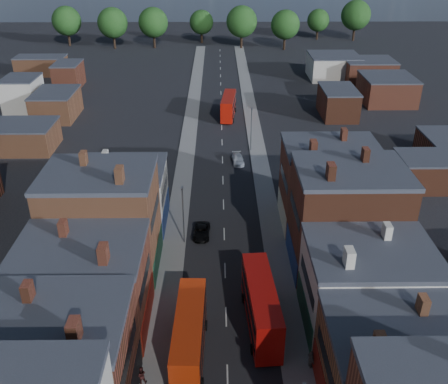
{
  "coord_description": "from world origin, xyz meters",
  "views": [
    {
      "loc": [
        -0.71,
        -24.1,
        36.29
      ],
      "look_at": [
        0.0,
        33.98,
        5.31
      ],
      "focal_mm": 40.0,
      "sensor_mm": 36.0,
      "label": 1
    }
  ],
  "objects_px": {
    "bus_1": "(261,305)",
    "ped_3": "(311,360)",
    "bus_2": "(228,106)",
    "ped_1": "(141,375)",
    "car_2": "(202,231)",
    "car_3": "(238,159)",
    "bus_0": "(190,336)"
  },
  "relations": [
    {
      "from": "bus_1",
      "to": "car_3",
      "type": "bearing_deg",
      "value": 87.38
    },
    {
      "from": "bus_2",
      "to": "car_2",
      "type": "xyz_separation_m",
      "value": [
        -4.51,
        -46.73,
        -1.87
      ]
    },
    {
      "from": "ped_3",
      "to": "bus_1",
      "type": "bearing_deg",
      "value": 19.82
    },
    {
      "from": "bus_0",
      "to": "bus_2",
      "type": "xyz_separation_m",
      "value": [
        5.0,
        67.83,
        -0.14
      ]
    },
    {
      "from": "car_3",
      "to": "ped_1",
      "type": "bearing_deg",
      "value": -107.12
    },
    {
      "from": "bus_0",
      "to": "ped_1",
      "type": "distance_m",
      "value": 5.48
    },
    {
      "from": "bus_2",
      "to": "car_2",
      "type": "relative_size",
      "value": 2.38
    },
    {
      "from": "ped_1",
      "to": "bus_2",
      "type": "bearing_deg",
      "value": -106.35
    },
    {
      "from": "car_3",
      "to": "ped_3",
      "type": "relative_size",
      "value": 2.39
    },
    {
      "from": "car_3",
      "to": "ped_1",
      "type": "relative_size",
      "value": 2.48
    },
    {
      "from": "car_2",
      "to": "bus_2",
      "type": "bearing_deg",
      "value": 86.71
    },
    {
      "from": "ped_3",
      "to": "car_2",
      "type": "bearing_deg",
      "value": 8.56
    },
    {
      "from": "car_3",
      "to": "ped_3",
      "type": "bearing_deg",
      "value": -88.46
    },
    {
      "from": "bus_2",
      "to": "ped_1",
      "type": "distance_m",
      "value": 71.57
    },
    {
      "from": "car_3",
      "to": "ped_3",
      "type": "xyz_separation_m",
      "value": [
        5.04,
        -45.68,
        0.41
      ]
    },
    {
      "from": "car_3",
      "to": "bus_0",
      "type": "bearing_deg",
      "value": -102.71
    },
    {
      "from": "bus_2",
      "to": "car_3",
      "type": "distance_m",
      "value": 23.81
    },
    {
      "from": "bus_0",
      "to": "ped_3",
      "type": "xyz_separation_m",
      "value": [
        11.2,
        -1.55,
        -1.58
      ]
    },
    {
      "from": "car_3",
      "to": "ped_3",
      "type": "height_order",
      "value": "ped_3"
    },
    {
      "from": "bus_2",
      "to": "ped_3",
      "type": "xyz_separation_m",
      "value": [
        6.2,
        -69.38,
        -1.44
      ]
    },
    {
      "from": "car_3",
      "to": "ped_1",
      "type": "xyz_separation_m",
      "value": [
        -10.36,
        -47.26,
        0.38
      ]
    },
    {
      "from": "bus_0",
      "to": "car_3",
      "type": "distance_m",
      "value": 44.6
    },
    {
      "from": "bus_2",
      "to": "ped_1",
      "type": "xyz_separation_m",
      "value": [
        -9.2,
        -70.96,
        -1.47
      ]
    },
    {
      "from": "bus_1",
      "to": "bus_2",
      "type": "relative_size",
      "value": 1.07
    },
    {
      "from": "bus_2",
      "to": "ped_1",
      "type": "relative_size",
      "value": 5.97
    },
    {
      "from": "bus_2",
      "to": "ped_3",
      "type": "relative_size",
      "value": 5.74
    },
    {
      "from": "bus_2",
      "to": "ped_1",
      "type": "height_order",
      "value": "bus_2"
    },
    {
      "from": "car_2",
      "to": "ped_3",
      "type": "distance_m",
      "value": 25.06
    },
    {
      "from": "car_2",
      "to": "car_3",
      "type": "distance_m",
      "value": 23.71
    },
    {
      "from": "bus_1",
      "to": "ped_3",
      "type": "relative_size",
      "value": 6.14
    },
    {
      "from": "bus_2",
      "to": "ped_3",
      "type": "distance_m",
      "value": 69.67
    },
    {
      "from": "bus_0",
      "to": "car_2",
      "type": "bearing_deg",
      "value": 90.15
    }
  ]
}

